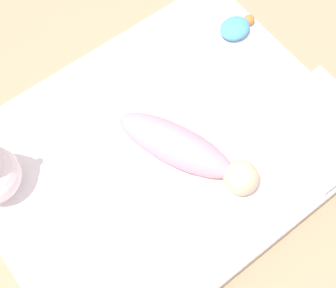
{
  "coord_description": "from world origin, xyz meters",
  "views": [
    {
      "loc": [
        -0.41,
        -0.58,
        1.83
      ],
      "look_at": [
        0.01,
        -0.02,
        0.26
      ],
      "focal_mm": 50.0,
      "sensor_mm": 36.0,
      "label": 1
    }
  ],
  "objects": [
    {
      "name": "swaddled_baby",
      "position": [
        0.05,
        -0.09,
        0.27
      ],
      "size": [
        0.34,
        0.55,
        0.13
      ],
      "rotation": [
        0.0,
        0.0,
        5.13
      ],
      "color": "pink",
      "rests_on": "bed_mattress"
    },
    {
      "name": "turtle_plush",
      "position": [
        0.57,
        0.24,
        0.24
      ],
      "size": [
        0.17,
        0.11,
        0.06
      ],
      "color": "#4C99C6",
      "rests_on": "bed_mattress"
    },
    {
      "name": "pillow",
      "position": [
        0.5,
        -0.33,
        0.26
      ],
      "size": [
        0.33,
        0.38,
        0.11
      ],
      "color": "white",
      "rests_on": "bed_mattress"
    },
    {
      "name": "bed_mattress",
      "position": [
        0.0,
        0.0,
        0.1
      ],
      "size": [
        1.37,
        1.05,
        0.21
      ],
      "color": "white",
      "rests_on": "ground_plane"
    },
    {
      "name": "burp_cloth",
      "position": [
        0.12,
        -0.24,
        0.22
      ],
      "size": [
        0.22,
        0.15,
        0.02
      ],
      "color": "white",
      "rests_on": "bed_mattress"
    },
    {
      "name": "ground_plane",
      "position": [
        0.0,
        0.0,
        0.0
      ],
      "size": [
        12.0,
        12.0,
        0.0
      ],
      "primitive_type": "plane",
      "color": "#9E8466"
    }
  ]
}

